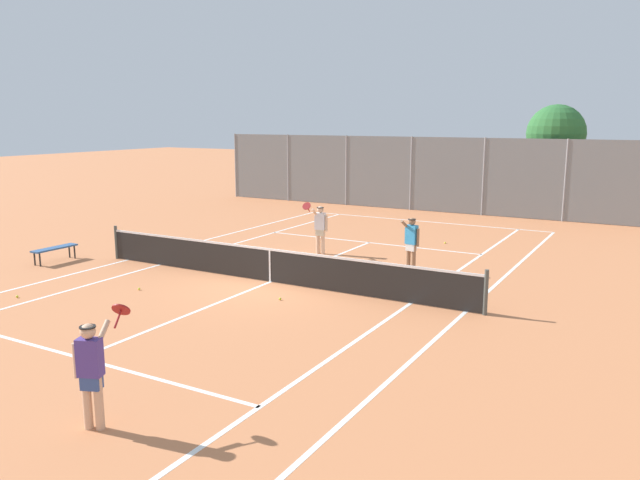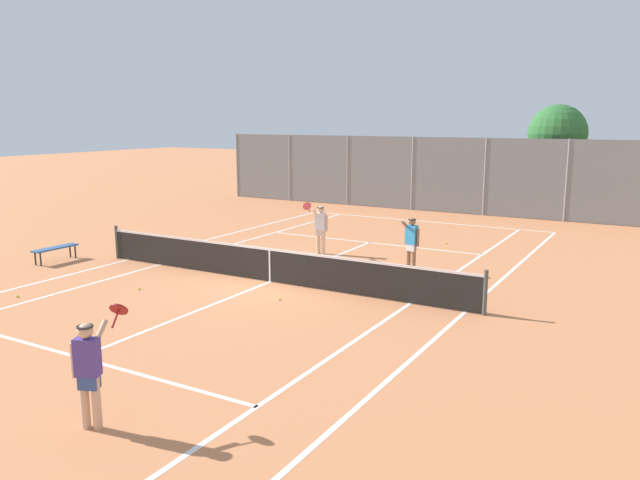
{
  "view_description": "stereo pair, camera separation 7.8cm",
  "coord_description": "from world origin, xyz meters",
  "px_view_note": "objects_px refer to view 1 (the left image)",
  "views": [
    {
      "loc": [
        9.44,
        -13.82,
        4.45
      ],
      "look_at": [
        0.73,
        1.5,
        1.0
      ],
      "focal_mm": 35.0,
      "sensor_mm": 36.0,
      "label": 1
    },
    {
      "loc": [
        9.51,
        -13.78,
        4.45
      ],
      "look_at": [
        0.73,
        1.5,
        1.0
      ],
      "focal_mm": 35.0,
      "sensor_mm": 36.0,
      "label": 2
    }
  ],
  "objects_px": {
    "loose_tennis_ball_4": "(17,297)",
    "tree_behind_left": "(554,136)",
    "loose_tennis_ball_1": "(280,299)",
    "courtside_bench": "(55,249)",
    "loose_tennis_ball_3": "(445,243)",
    "tennis_net": "(270,264)",
    "player_far_left": "(320,226)",
    "player_near_side": "(91,368)",
    "player_far_right": "(411,241)",
    "loose_tennis_ball_2": "(139,289)",
    "loose_tennis_ball_0": "(303,256)"
  },
  "relations": [
    {
      "from": "loose_tennis_ball_4",
      "to": "tree_behind_left",
      "type": "height_order",
      "value": "tree_behind_left"
    },
    {
      "from": "loose_tennis_ball_1",
      "to": "courtside_bench",
      "type": "distance_m",
      "value": 8.49
    },
    {
      "from": "loose_tennis_ball_3",
      "to": "loose_tennis_ball_4",
      "type": "bearing_deg",
      "value": -120.79
    },
    {
      "from": "tennis_net",
      "to": "player_far_left",
      "type": "height_order",
      "value": "player_far_left"
    },
    {
      "from": "player_far_left",
      "to": "loose_tennis_ball_1",
      "type": "bearing_deg",
      "value": -70.82
    },
    {
      "from": "player_near_side",
      "to": "loose_tennis_ball_1",
      "type": "xyz_separation_m",
      "value": [
        -1.24,
        6.81,
        -0.89
      ]
    },
    {
      "from": "loose_tennis_ball_1",
      "to": "player_far_right",
      "type": "bearing_deg",
      "value": 68.77
    },
    {
      "from": "player_far_left",
      "to": "loose_tennis_ball_2",
      "type": "xyz_separation_m",
      "value": [
        -1.93,
        -6.26,
        -0.89
      ]
    },
    {
      "from": "loose_tennis_ball_1",
      "to": "tree_behind_left",
      "type": "xyz_separation_m",
      "value": [
        3.28,
        17.95,
        3.64
      ]
    },
    {
      "from": "player_near_side",
      "to": "loose_tennis_ball_4",
      "type": "distance_m",
      "value": 8.07
    },
    {
      "from": "tennis_net",
      "to": "tree_behind_left",
      "type": "distance_m",
      "value": 17.5
    },
    {
      "from": "tennis_net",
      "to": "loose_tennis_ball_3",
      "type": "height_order",
      "value": "tennis_net"
    },
    {
      "from": "loose_tennis_ball_4",
      "to": "courtside_bench",
      "type": "relative_size",
      "value": 0.04
    },
    {
      "from": "loose_tennis_ball_1",
      "to": "loose_tennis_ball_3",
      "type": "height_order",
      "value": "same"
    },
    {
      "from": "tennis_net",
      "to": "loose_tennis_ball_4",
      "type": "distance_m",
      "value": 6.47
    },
    {
      "from": "player_far_left",
      "to": "loose_tennis_ball_2",
      "type": "distance_m",
      "value": 6.61
    },
    {
      "from": "loose_tennis_ball_4",
      "to": "loose_tennis_ball_1",
      "type": "bearing_deg",
      "value": 27.86
    },
    {
      "from": "tennis_net",
      "to": "loose_tennis_ball_3",
      "type": "bearing_deg",
      "value": 71.91
    },
    {
      "from": "tree_behind_left",
      "to": "loose_tennis_ball_3",
      "type": "bearing_deg",
      "value": -102.5
    },
    {
      "from": "tree_behind_left",
      "to": "courtside_bench",
      "type": "bearing_deg",
      "value": -123.3
    },
    {
      "from": "tennis_net",
      "to": "player_far_left",
      "type": "bearing_deg",
      "value": 98.98
    },
    {
      "from": "loose_tennis_ball_3",
      "to": "player_far_left",
      "type": "bearing_deg",
      "value": -129.74
    },
    {
      "from": "player_near_side",
      "to": "loose_tennis_ball_3",
      "type": "xyz_separation_m",
      "value": [
        0.04,
        15.72,
        -0.89
      ]
    },
    {
      "from": "courtside_bench",
      "to": "tree_behind_left",
      "type": "distance_m",
      "value": 21.68
    },
    {
      "from": "tennis_net",
      "to": "player_far_left",
      "type": "relative_size",
      "value": 6.76
    },
    {
      "from": "loose_tennis_ball_4",
      "to": "tree_behind_left",
      "type": "distance_m",
      "value": 23.25
    },
    {
      "from": "player_far_left",
      "to": "loose_tennis_ball_4",
      "type": "height_order",
      "value": "player_far_left"
    },
    {
      "from": "loose_tennis_ball_0",
      "to": "loose_tennis_ball_4",
      "type": "relative_size",
      "value": 1.0
    },
    {
      "from": "tennis_net",
      "to": "player_near_side",
      "type": "xyz_separation_m",
      "value": [
        2.44,
        -8.14,
        0.42
      ]
    },
    {
      "from": "player_far_left",
      "to": "tree_behind_left",
      "type": "distance_m",
      "value": 14.0
    },
    {
      "from": "player_near_side",
      "to": "player_far_right",
      "type": "distance_m",
      "value": 11.24
    },
    {
      "from": "loose_tennis_ball_0",
      "to": "loose_tennis_ball_1",
      "type": "bearing_deg",
      "value": -65.41
    },
    {
      "from": "loose_tennis_ball_4",
      "to": "courtside_bench",
      "type": "distance_m",
      "value": 4.1
    },
    {
      "from": "player_far_right",
      "to": "loose_tennis_ball_1",
      "type": "xyz_separation_m",
      "value": [
        -1.72,
        -4.42,
        -0.88
      ]
    },
    {
      "from": "tennis_net",
      "to": "loose_tennis_ball_4",
      "type": "xyz_separation_m",
      "value": [
        -4.69,
        -4.44,
        -0.48
      ]
    },
    {
      "from": "player_far_right",
      "to": "courtside_bench",
      "type": "relative_size",
      "value": 1.07
    },
    {
      "from": "tennis_net",
      "to": "loose_tennis_ball_4",
      "type": "relative_size",
      "value": 181.82
    },
    {
      "from": "player_near_side",
      "to": "loose_tennis_ball_4",
      "type": "bearing_deg",
      "value": 152.56
    },
    {
      "from": "player_near_side",
      "to": "loose_tennis_ball_2",
      "type": "height_order",
      "value": "player_near_side"
    },
    {
      "from": "tennis_net",
      "to": "loose_tennis_ball_2",
      "type": "bearing_deg",
      "value": -136.68
    },
    {
      "from": "loose_tennis_ball_1",
      "to": "loose_tennis_ball_3",
      "type": "distance_m",
      "value": 9.0
    },
    {
      "from": "player_far_right",
      "to": "loose_tennis_ball_0",
      "type": "relative_size",
      "value": 24.24
    },
    {
      "from": "loose_tennis_ball_0",
      "to": "loose_tennis_ball_3",
      "type": "xyz_separation_m",
      "value": [
        3.35,
        4.39,
        0.0
      ]
    },
    {
      "from": "player_far_right",
      "to": "tree_behind_left",
      "type": "xyz_separation_m",
      "value": [
        1.56,
        13.53,
        2.76
      ]
    },
    {
      "from": "loose_tennis_ball_4",
      "to": "tennis_net",
      "type": "bearing_deg",
      "value": 43.46
    },
    {
      "from": "tennis_net",
      "to": "player_near_side",
      "type": "bearing_deg",
      "value": -73.34
    },
    {
      "from": "courtside_bench",
      "to": "loose_tennis_ball_4",
      "type": "bearing_deg",
      "value": -50.42
    },
    {
      "from": "tennis_net",
      "to": "loose_tennis_ball_1",
      "type": "xyz_separation_m",
      "value": [
        1.2,
        -1.33,
        -0.48
      ]
    },
    {
      "from": "loose_tennis_ball_3",
      "to": "loose_tennis_ball_4",
      "type": "relative_size",
      "value": 1.0
    },
    {
      "from": "player_far_right",
      "to": "loose_tennis_ball_4",
      "type": "xyz_separation_m",
      "value": [
        -7.6,
        -7.53,
        -0.88
      ]
    }
  ]
}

